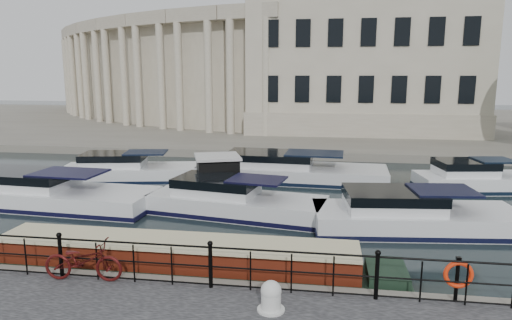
{
  "coord_description": "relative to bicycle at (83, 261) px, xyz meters",
  "views": [
    {
      "loc": [
        2.68,
        -12.54,
        5.78
      ],
      "look_at": [
        0.5,
        2.0,
        3.0
      ],
      "focal_mm": 32.0,
      "sensor_mm": 36.0,
      "label": 1
    }
  ],
  "objects": [
    {
      "name": "cabin_cruisers",
      "position": [
        2.28,
        10.64,
        -0.72
      ],
      "size": [
        28.05,
        11.2,
        1.99
      ],
      "color": "white",
      "rests_on": "ground_plane"
    },
    {
      "name": "mooring_bollard",
      "position": [
        4.93,
        -0.8,
        -0.21
      ],
      "size": [
        0.63,
        0.63,
        0.71
      ],
      "color": "silver",
      "rests_on": "near_quay"
    },
    {
      "name": "harbour_hut",
      "position": [
        1.2,
        9.85,
        -0.13
      ],
      "size": [
        3.34,
        3.06,
        2.17
      ],
      "rotation": [
        0.0,
        0.0,
        0.34
      ],
      "color": "#6B665B",
      "rests_on": "ground_plane"
    },
    {
      "name": "far_bank",
      "position": [
        3.32,
        41.35,
        -0.81
      ],
      "size": [
        120.0,
        42.0,
        0.55
      ],
      "primitive_type": "cube",
      "color": "#6B665B",
      "rests_on": "ground_plane"
    },
    {
      "name": "bicycle",
      "position": [
        0.0,
        0.0,
        0.0
      ],
      "size": [
        2.09,
        0.85,
        1.07
      ],
      "primitive_type": "imported",
      "rotation": [
        0.0,
        0.0,
        1.64
      ],
      "color": "#410C0B",
      "rests_on": "near_quay"
    },
    {
      "name": "railing",
      "position": [
        3.32,
        0.1,
        0.11
      ],
      "size": [
        24.14,
        0.14,
        1.22
      ],
      "color": "black",
      "rests_on": "near_quay"
    },
    {
      "name": "narrowboat",
      "position": [
        1.93,
        1.5,
        -0.72
      ],
      "size": [
        12.82,
        1.75,
        1.48
      ],
      "rotation": [
        0.0,
        0.0,
        -0.0
      ],
      "color": "black",
      "rests_on": "ground_plane"
    },
    {
      "name": "civic_building",
      "position": [
        2.32,
        37.05,
        5.95
      ],
      "size": [
        53.55,
        31.84,
        16.85
      ],
      "color": "#ADA38C",
      "rests_on": "far_bank"
    },
    {
      "name": "ground_plane",
      "position": [
        3.32,
        2.35,
        -1.09
      ],
      "size": [
        160.0,
        160.0,
        0.0
      ],
      "primitive_type": "plane",
      "color": "black",
      "rests_on": "ground"
    },
    {
      "name": "life_ring_post",
      "position": [
        9.15,
        0.18,
        0.15
      ],
      "size": [
        0.67,
        0.19,
        1.09
      ],
      "color": "black",
      "rests_on": "near_quay"
    }
  ]
}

